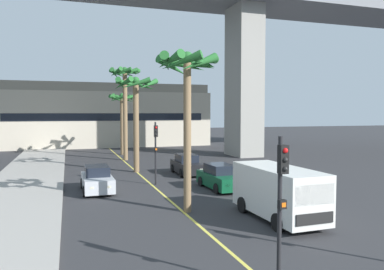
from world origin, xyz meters
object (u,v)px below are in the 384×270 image
palm_tree_far_median (187,79)px  palm_tree_farthest_median (122,108)px  palm_tree_near_median (136,97)px  car_queue_front (187,165)px  traffic_light_median_near (281,192)px  traffic_light_median_far (156,144)px  car_queue_second (97,180)px  car_queue_third (220,178)px  palm_tree_mid_median (125,86)px  delivery_van (278,191)px

palm_tree_far_median → palm_tree_farthest_median: size_ratio=1.10×
palm_tree_near_median → palm_tree_far_median: (0.22, -13.02, 0.36)m
car_queue_front → palm_tree_near_median: (-3.58, 2.30, 5.33)m
traffic_light_median_near → traffic_light_median_far: size_ratio=1.00×
car_queue_second → palm_tree_far_median: size_ratio=0.53×
car_queue_third → palm_tree_mid_median: bearing=102.3°
palm_tree_mid_median → palm_tree_farthest_median: (0.38, 5.17, -2.09)m
car_queue_third → traffic_light_median_far: 4.83m
car_queue_front → palm_tree_far_median: 12.58m
car_queue_front → palm_tree_farthest_median: bearing=100.6°
car_queue_third → car_queue_second: bearing=167.3°
delivery_van → traffic_light_median_near: bearing=-120.5°
car_queue_second → palm_tree_mid_median: palm_tree_mid_median is taller
traffic_light_median_far → palm_tree_near_median: palm_tree_near_median is taller
traffic_light_median_near → palm_tree_far_median: bearing=89.4°
car_queue_second → traffic_light_median_near: (3.71, -14.90, 1.99)m
palm_tree_mid_median → palm_tree_far_median: size_ratio=1.21×
car_queue_second → delivery_van: size_ratio=0.78×
palm_tree_mid_median → palm_tree_far_median: bearing=-90.2°
traffic_light_median_near → palm_tree_mid_median: (0.17, 29.61, 4.72)m
car_queue_second → delivery_van: (7.30, -8.83, 0.57)m
palm_tree_near_median → palm_tree_mid_median: 8.10m
palm_tree_farthest_median → car_queue_third: bearing=-81.6°
traffic_light_median_far → palm_tree_near_median: bearing=92.8°
car_queue_front → palm_tree_farthest_median: size_ratio=0.59×
car_queue_third → palm_tree_farthest_median: bearing=98.4°
car_queue_third → palm_tree_mid_median: 18.06m
palm_tree_farthest_median → palm_tree_mid_median: bearing=-94.2°
car_queue_front → palm_tree_mid_median: (-3.28, 10.28, 6.72)m
palm_tree_near_median → palm_tree_mid_median: (0.30, 7.97, 1.39)m
traffic_light_median_near → traffic_light_median_far: (0.16, 15.79, 0.00)m
palm_tree_mid_median → palm_tree_farthest_median: bearing=85.8°
car_queue_third → delivery_van: (-0.15, -7.15, 0.57)m
traffic_light_median_near → palm_tree_mid_median: 29.99m
car_queue_front → palm_tree_far_median: bearing=-107.4°
car_queue_front → delivery_van: 13.27m
car_queue_second → palm_tree_farthest_median: size_ratio=0.59×
palm_tree_farthest_median → car_queue_second: bearing=-102.1°
car_queue_front → car_queue_third: 6.11m
traffic_light_median_far → delivery_van: bearing=-70.6°
palm_tree_near_median → car_queue_front: bearing=-32.8°
palm_tree_mid_median → traffic_light_median_near: bearing=-90.3°
palm_tree_near_median → palm_tree_farthest_median: bearing=87.1°
palm_tree_near_median → palm_tree_far_median: bearing=-89.0°
car_queue_second → car_queue_third: same height
car_queue_front → car_queue_second: same height
delivery_van → palm_tree_mid_median: bearing=98.2°
traffic_light_median_near → palm_tree_farthest_median: bearing=89.1°
car_queue_front → palm_tree_mid_median: 12.71m
car_queue_third → palm_tree_near_median: (-3.86, 8.41, 5.33)m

